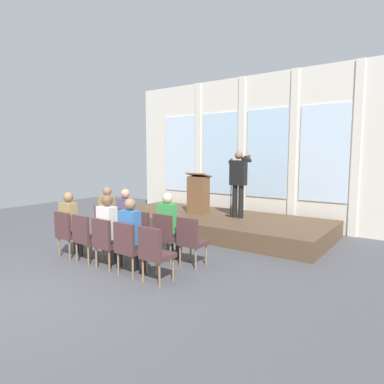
% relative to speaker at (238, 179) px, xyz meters
% --- Properties ---
extents(ground_plane, '(17.49, 17.49, 0.00)m').
position_rel_speaker_xyz_m(ground_plane, '(-0.64, -5.26, -1.45)').
color(ground_plane, '#4C4C51').
extents(rear_partition, '(8.01, 0.14, 4.41)m').
position_rel_speaker_xyz_m(rear_partition, '(-0.59, 1.46, 0.74)').
color(rear_partition, silver).
rests_on(rear_partition, ground).
extents(stage_platform, '(6.03, 2.58, 0.43)m').
position_rel_speaker_xyz_m(stage_platform, '(-0.64, -0.12, -1.24)').
color(stage_platform, brown).
rests_on(stage_platform, ground).
extents(speaker, '(0.52, 0.69, 1.75)m').
position_rel_speaker_xyz_m(speaker, '(0.00, 0.00, 0.00)').
color(speaker, black).
rests_on(speaker, stage_platform).
extents(mic_stand, '(0.28, 0.28, 1.55)m').
position_rel_speaker_xyz_m(mic_stand, '(-0.27, 0.10, -0.69)').
color(mic_stand, black).
rests_on(mic_stand, stage_platform).
extents(lectern, '(0.60, 0.48, 1.16)m').
position_rel_speaker_xyz_m(lectern, '(-1.22, -0.09, -0.47)').
color(lectern, brown).
rests_on(lectern, stage_platform).
extents(chair_r0_c0, '(0.46, 0.44, 0.94)m').
position_rel_speaker_xyz_m(chair_r0_c0, '(-1.83, -2.89, -0.92)').
color(chair_r0_c0, olive).
rests_on(chair_r0_c0, ground).
extents(audience_r0_c0, '(0.36, 0.39, 1.37)m').
position_rel_speaker_xyz_m(audience_r0_c0, '(-1.83, -2.81, -0.69)').
color(audience_r0_c0, '#2D2D33').
rests_on(audience_r0_c0, ground).
extents(chair_r0_c1, '(0.46, 0.44, 0.94)m').
position_rel_speaker_xyz_m(chair_r0_c1, '(-1.23, -2.89, -0.92)').
color(chair_r0_c1, olive).
rests_on(chair_r0_c1, ground).
extents(audience_r0_c1, '(0.36, 0.39, 1.35)m').
position_rel_speaker_xyz_m(audience_r0_c1, '(-1.23, -2.81, -0.70)').
color(audience_r0_c1, '#2D2D33').
rests_on(audience_r0_c1, ground).
extents(chair_r0_c2, '(0.46, 0.44, 0.94)m').
position_rel_speaker_xyz_m(chair_r0_c2, '(-0.64, -2.89, -0.92)').
color(chair_r0_c2, olive).
rests_on(chair_r0_c2, ground).
extents(chair_r0_c3, '(0.46, 0.44, 0.94)m').
position_rel_speaker_xyz_m(chair_r0_c3, '(-0.04, -2.89, -0.92)').
color(chair_r0_c3, olive).
rests_on(chair_r0_c3, ground).
extents(audience_r0_c3, '(0.36, 0.39, 1.35)m').
position_rel_speaker_xyz_m(audience_r0_c3, '(-0.04, -2.81, -0.70)').
color(audience_r0_c3, '#2D2D33').
rests_on(audience_r0_c3, ground).
extents(chair_r0_c4, '(0.46, 0.44, 0.94)m').
position_rel_speaker_xyz_m(chair_r0_c4, '(0.55, -2.89, -0.92)').
color(chair_r0_c4, olive).
rests_on(chair_r0_c4, ground).
extents(chair_r1_c0, '(0.46, 0.44, 0.94)m').
position_rel_speaker_xyz_m(chair_r1_c0, '(-1.83, -3.88, -0.92)').
color(chair_r1_c0, olive).
rests_on(chair_r1_c0, ground).
extents(audience_r1_c0, '(0.36, 0.39, 1.34)m').
position_rel_speaker_xyz_m(audience_r1_c0, '(-1.83, -3.80, -0.71)').
color(audience_r1_c0, '#2D2D33').
rests_on(audience_r1_c0, ground).
extents(chair_r1_c1, '(0.46, 0.44, 0.94)m').
position_rel_speaker_xyz_m(chair_r1_c1, '(-1.23, -3.88, -0.92)').
color(chair_r1_c1, olive).
rests_on(chair_r1_c1, ground).
extents(chair_r1_c2, '(0.46, 0.44, 0.94)m').
position_rel_speaker_xyz_m(chair_r1_c2, '(-0.64, -3.88, -0.92)').
color(chair_r1_c2, olive).
rests_on(chair_r1_c2, ground).
extents(audience_r1_c2, '(0.36, 0.39, 1.36)m').
position_rel_speaker_xyz_m(audience_r1_c2, '(-0.64, -3.80, -0.70)').
color(audience_r1_c2, '#2D2D33').
rests_on(audience_r1_c2, ground).
extents(chair_r1_c3, '(0.46, 0.44, 0.94)m').
position_rel_speaker_xyz_m(chair_r1_c3, '(-0.04, -3.88, -0.92)').
color(chair_r1_c3, olive).
rests_on(chair_r1_c3, ground).
extents(audience_r1_c3, '(0.36, 0.39, 1.35)m').
position_rel_speaker_xyz_m(audience_r1_c3, '(-0.04, -3.80, -0.70)').
color(audience_r1_c3, '#2D2D33').
rests_on(audience_r1_c3, ground).
extents(chair_r1_c4, '(0.46, 0.44, 0.94)m').
position_rel_speaker_xyz_m(chair_r1_c4, '(0.55, -3.88, -0.92)').
color(chair_r1_c4, olive).
rests_on(chair_r1_c4, ground).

